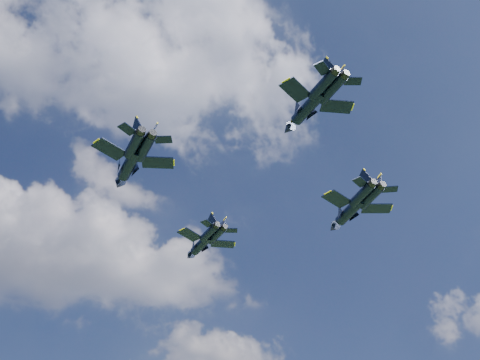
% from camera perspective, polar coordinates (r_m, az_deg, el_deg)
% --- Properties ---
extents(jet_lead, '(10.49, 14.36, 3.39)m').
position_cam_1_polar(jet_lead, '(107.11, -3.74, -6.15)').
color(jet_lead, black).
extents(jet_left, '(12.11, 16.28, 3.83)m').
position_cam_1_polar(jet_left, '(90.78, -10.49, 1.38)').
color(jet_left, black).
extents(jet_right, '(12.52, 16.54, 3.90)m').
position_cam_1_polar(jet_right, '(101.06, 10.28, -2.96)').
color(jet_right, black).
extents(jet_slot, '(10.86, 14.80, 3.49)m').
position_cam_1_polar(jet_slot, '(82.50, 6.33, 6.75)').
color(jet_slot, black).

